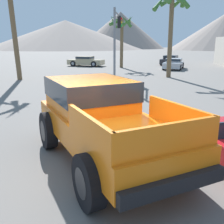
{
  "coord_description": "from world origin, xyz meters",
  "views": [
    {
      "loc": [
        0.61,
        -5.21,
        2.73
      ],
      "look_at": [
        -0.29,
        1.42,
        0.96
      ],
      "focal_mm": 42.0,
      "sensor_mm": 36.0,
      "label": 1
    }
  ],
  "objects_px": {
    "parked_car_silver": "(174,64)",
    "traffic_light_main": "(117,31)",
    "parked_car_dark": "(170,60)",
    "parked_car_tan": "(86,61)",
    "palm_tree_short": "(121,28)",
    "palm_tree_tall": "(172,12)",
    "orange_pickup_truck": "(100,114)"
  },
  "relations": [
    {
      "from": "traffic_light_main",
      "to": "palm_tree_short",
      "type": "height_order",
      "value": "palm_tree_short"
    },
    {
      "from": "orange_pickup_truck",
      "to": "parked_car_dark",
      "type": "relative_size",
      "value": 1.13
    },
    {
      "from": "parked_car_silver",
      "to": "palm_tree_tall",
      "type": "distance_m",
      "value": 8.53
    },
    {
      "from": "traffic_light_main",
      "to": "palm_tree_tall",
      "type": "bearing_deg",
      "value": -65.2
    },
    {
      "from": "parked_car_tan",
      "to": "traffic_light_main",
      "type": "distance_m",
      "value": 12.83
    },
    {
      "from": "orange_pickup_truck",
      "to": "palm_tree_short",
      "type": "relative_size",
      "value": 0.92
    },
    {
      "from": "parked_car_dark",
      "to": "palm_tree_tall",
      "type": "xyz_separation_m",
      "value": [
        -1.16,
        -12.96,
        4.44
      ]
    },
    {
      "from": "parked_car_silver",
      "to": "palm_tree_short",
      "type": "xyz_separation_m",
      "value": [
        -5.79,
        0.89,
        3.76
      ]
    },
    {
      "from": "parked_car_dark",
      "to": "traffic_light_main",
      "type": "relative_size",
      "value": 0.92
    },
    {
      "from": "orange_pickup_truck",
      "to": "traffic_light_main",
      "type": "distance_m",
      "value": 14.43
    },
    {
      "from": "orange_pickup_truck",
      "to": "parked_car_silver",
      "type": "relative_size",
      "value": 1.17
    },
    {
      "from": "parked_car_silver",
      "to": "parked_car_tan",
      "type": "xyz_separation_m",
      "value": [
        -10.22,
        2.32,
        0.02
      ]
    },
    {
      "from": "parked_car_silver",
      "to": "parked_car_tan",
      "type": "distance_m",
      "value": 10.48
    },
    {
      "from": "traffic_light_main",
      "to": "palm_tree_short",
      "type": "bearing_deg",
      "value": 4.17
    },
    {
      "from": "palm_tree_tall",
      "to": "parked_car_silver",
      "type": "bearing_deg",
      "value": 81.71
    },
    {
      "from": "orange_pickup_truck",
      "to": "parked_car_tan",
      "type": "distance_m",
      "value": 26.34
    },
    {
      "from": "traffic_light_main",
      "to": "palm_tree_short",
      "type": "relative_size",
      "value": 0.89
    },
    {
      "from": "parked_car_silver",
      "to": "palm_tree_short",
      "type": "bearing_deg",
      "value": 3.4
    },
    {
      "from": "orange_pickup_truck",
      "to": "parked_car_silver",
      "type": "distance_m",
      "value": 23.53
    },
    {
      "from": "parked_car_silver",
      "to": "palm_tree_short",
      "type": "relative_size",
      "value": 0.79
    },
    {
      "from": "orange_pickup_truck",
      "to": "traffic_light_main",
      "type": "bearing_deg",
      "value": 61.26
    },
    {
      "from": "traffic_light_main",
      "to": "parked_car_tan",
      "type": "bearing_deg",
      "value": 24.37
    },
    {
      "from": "orange_pickup_truck",
      "to": "palm_tree_tall",
      "type": "xyz_separation_m",
      "value": [
        2.75,
        16.02,
        3.96
      ]
    },
    {
      "from": "parked_car_silver",
      "to": "traffic_light_main",
      "type": "bearing_deg",
      "value": 72.93
    },
    {
      "from": "palm_tree_tall",
      "to": "palm_tree_short",
      "type": "bearing_deg",
      "value": 120.38
    },
    {
      "from": "parked_car_dark",
      "to": "palm_tree_short",
      "type": "relative_size",
      "value": 0.82
    },
    {
      "from": "palm_tree_short",
      "to": "traffic_light_main",
      "type": "bearing_deg",
      "value": -85.83
    },
    {
      "from": "parked_car_silver",
      "to": "parked_car_tan",
      "type": "height_order",
      "value": "parked_car_tan"
    },
    {
      "from": "palm_tree_tall",
      "to": "parked_car_tan",
      "type": "bearing_deg",
      "value": 133.93
    },
    {
      "from": "parked_car_tan",
      "to": "traffic_light_main",
      "type": "xyz_separation_m",
      "value": [
        5.15,
        -11.37,
        2.94
      ]
    },
    {
      "from": "traffic_light_main",
      "to": "palm_tree_tall",
      "type": "xyz_separation_m",
      "value": [
        4.02,
        1.86,
        1.5
      ]
    },
    {
      "from": "parked_car_dark",
      "to": "parked_car_silver",
      "type": "bearing_deg",
      "value": 105.63
    }
  ]
}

